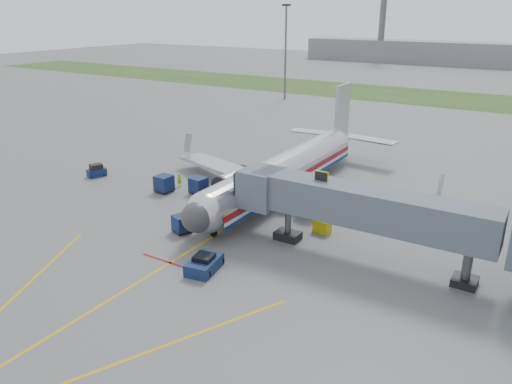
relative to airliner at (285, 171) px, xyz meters
The scene contains 16 objects.
ground 15.48m from the airliner, 90.01° to the right, with size 400.00×400.00×0.00m, color #565659.
grass_strip 74.80m from the airliner, 90.00° to the left, with size 300.00×25.00×0.01m, color #2D4C1E.
apron_markings 22.80m from the airliner, 90.01° to the right, with size 21.52×50.00×0.01m.
airliner is the anchor object (origin of this frame).
jet_bridge 16.54m from the airliner, 38.56° to the right, with size 25.30×4.00×6.90m.
light_mast_left 62.96m from the airliner, 118.72° to the left, with size 2.00×0.44×20.40m.
distant_terminal 155.08m from the airliner, 93.70° to the left, with size 120.00×14.00×8.00m, color slate.
control_tower 155.70m from the airliner, 104.96° to the left, with size 4.00×4.00×30.00m.
pushback_tug 19.12m from the airliner, 80.52° to the right, with size 2.50×3.53×1.35m.
baggage_tug 23.66m from the airliner, 162.96° to the right, with size 1.89×2.48×1.55m.
baggage_cart_a 9.74m from the airliner, 148.20° to the right, with size 1.85×1.85×1.82m.
baggage_cart_b 14.51m from the airliner, 102.04° to the right, with size 1.96×1.96×1.64m.
baggage_cart_c 13.62m from the airliner, 150.07° to the right, with size 1.83×1.83×1.91m.
belt_loader 6.60m from the airliner, 164.71° to the right, with size 1.70×4.43×2.12m.
ground_power_cart 10.97m from the airliner, 42.29° to the right, with size 1.63×1.19×1.21m.
ramp_worker 12.43m from the airliner, 159.41° to the right, with size 0.55×0.36×1.52m, color #A9D719.
Camera 1 is at (24.97, -30.93, 19.42)m, focal length 35.00 mm.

